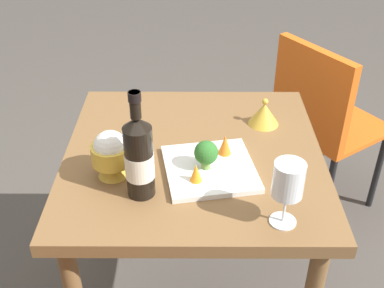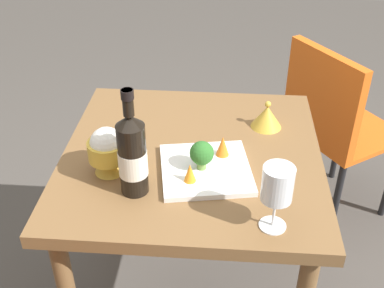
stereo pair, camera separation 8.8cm
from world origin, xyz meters
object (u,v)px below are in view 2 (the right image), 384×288
wine_bottle (132,154)px  carrot_garnish_right (223,146)px  rice_bowl_lid (267,116)px  wine_glass (277,185)px  broccoli_floret (202,154)px  rice_bowl (107,150)px  chair_by_wall (331,119)px  carrot_garnish_left (190,173)px  serving_plate (206,169)px

wine_bottle → carrot_garnish_right: bearing=-54.9°
rice_bowl_lid → wine_bottle: bearing=133.9°
wine_glass → carrot_garnish_right: wine_glass is taller
broccoli_floret → rice_bowl: bearing=93.0°
chair_by_wall → carrot_garnish_left: size_ratio=15.62×
rice_bowl → serving_plate: size_ratio=0.49×
wine_bottle → carrot_garnish_left: 0.17m
carrot_garnish_left → carrot_garnish_right: 0.16m
chair_by_wall → rice_bowl: bearing=-80.9°
chair_by_wall → wine_glass: size_ratio=4.75×
wine_bottle → broccoli_floret: bearing=-62.3°
rice_bowl → broccoli_floret: size_ratio=1.65×
chair_by_wall → rice_bowl: 1.11m
carrot_garnish_left → wine_bottle: bearing=102.5°
rice_bowl_lid → wine_glass: bearing=179.2°
rice_bowl → carrot_garnish_left: bearing=-101.1°
wine_glass → carrot_garnish_left: size_ratio=3.29×
wine_glass → rice_bowl_lid: wine_glass is taller
wine_bottle → serving_plate: bearing=-62.4°
rice_bowl → rice_bowl_lid: rice_bowl is taller
chair_by_wall → serving_plate: 0.90m
chair_by_wall → carrot_garnish_left: 0.99m
chair_by_wall → carrot_garnish_right: size_ratio=13.82×
broccoli_floret → rice_bowl_lid: bearing=-36.4°
wine_glass → serving_plate: bearing=40.1°
wine_bottle → wine_glass: size_ratio=1.71×
carrot_garnish_right → carrot_garnish_left: bearing=146.8°
wine_bottle → rice_bowl_lid: wine_bottle is taller
carrot_garnish_left → carrot_garnish_right: bearing=-33.2°
rice_bowl_lid → broccoli_floret: (-0.26, 0.19, 0.03)m
wine_bottle → broccoli_floret: (0.09, -0.17, -0.05)m
rice_bowl → wine_bottle: bearing=-131.8°
carrot_garnish_left → wine_glass: bearing=-123.7°
wine_glass → broccoli_floret: wine_glass is taller
chair_by_wall → serving_plate: chair_by_wall is taller
wine_glass → rice_bowl_lid: size_ratio=1.79×
wine_bottle → carrot_garnish_right: (0.16, -0.23, -0.07)m
rice_bowl_lid → chair_by_wall: bearing=-35.2°
wine_glass → carrot_garnish_left: 0.27m
chair_by_wall → rice_bowl: rice_bowl is taller
rice_bowl_lid → carrot_garnish_right: size_ratio=1.63×
rice_bowl → broccoli_floret: rice_bowl is taller
wine_bottle → wine_glass: wine_bottle is taller
wine_glass → carrot_garnish_left: wine_glass is taller
serving_plate → broccoli_floret: (-0.01, 0.01, 0.06)m
chair_by_wall → broccoli_floret: bearing=-69.8°
serving_plate → rice_bowl_lid: bearing=-35.3°
rice_bowl_lid → broccoli_floret: broccoli_floret is taller
serving_plate → carrot_garnish_left: 0.08m
wine_bottle → broccoli_floret: size_ratio=3.56×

